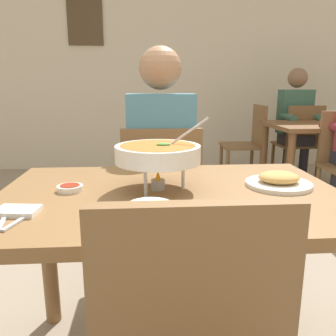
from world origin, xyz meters
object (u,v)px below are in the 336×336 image
Objects in this scene: chair_diner_main at (161,195)px; appetizer_plate at (279,181)px; sauce_dish at (70,188)px; rice_plate at (150,212)px; patron_bg_right at (296,118)px; diner_main at (160,153)px; dining_table_main at (171,223)px; chair_bg_corner at (249,139)px; chair_bg_right at (300,139)px; dining_table_far at (320,137)px; curry_bowl at (158,154)px.

appetizer_plate is (0.40, -0.65, 0.26)m from chair_diner_main.
appetizer_plate reaches higher than sauce_dish.
chair_diner_main reaches higher than rice_plate.
chair_diner_main is 2.64m from patron_bg_right.
diner_main is 0.78m from sauce_dish.
sauce_dish is at bearing -179.46° from appetizer_plate.
dining_table_main is 0.29m from rice_plate.
chair_bg_corner is at bearing 60.31° from diner_main.
diner_main is 5.46× the size of rice_plate.
chair_bg_right is 0.69× the size of patron_bg_right.
sauce_dish is (-0.28, 0.28, -0.01)m from rice_plate.
chair_diner_main is 0.90× the size of dining_table_far.
chair_diner_main is at bearing -131.05° from chair_bg_right.
dining_table_far is 0.80m from chair_bg_corner.
sauce_dish is (-0.36, -0.69, 0.01)m from diner_main.
diner_main reaches higher than dining_table_main.
patron_bg_right is at bearing 50.54° from chair_diner_main.
dining_table_far is at bearing 45.93° from sauce_dish.
chair_diner_main is 2.61m from chair_bg_right.
rice_plate is 3.42m from chair_bg_right.
chair_bg_right is (1.31, 2.62, -0.26)m from appetizer_plate.
chair_diner_main is 0.79m from sauce_dish.
chair_bg_corner is at bearing 60.93° from sauce_dish.
patron_bg_right is at bearing 64.71° from appetizer_plate.
chair_bg_right is at bearing 85.36° from dining_table_far.
curry_bowl is 1.39× the size of appetizer_plate.
diner_main reaches higher than chair_diner_main.
rice_plate is (-0.08, -0.25, 0.14)m from dining_table_main.
chair_bg_corner is at bearing 132.38° from dining_table_far.
dining_table_far is at bearing 40.67° from chair_diner_main.
chair_diner_main is at bearing 86.16° from curry_bowl.
sauce_dish is at bearing 179.38° from curry_bowl.
appetizer_plate is at bearing 1.34° from curry_bowl.
rice_plate is 3.44m from patron_bg_right.
dining_table_main is at bearing -5.61° from sauce_dish.
diner_main is 0.79m from appetizer_plate.
sauce_dish is at bearing -127.02° from patron_bg_right.
dining_table_main is 0.92× the size of diner_main.
curry_bowl is at bearing -123.77° from chair_bg_right.
dining_table_far is at bearing 58.74° from appetizer_plate.
chair_diner_main is 0.76m from curry_bowl.
chair_diner_main reaches higher than sauce_dish.
sauce_dish is (-0.76, -0.01, -0.01)m from appetizer_plate.
curry_bowl is at bearing -0.62° from sauce_dish.
diner_main reaches higher than rice_plate.
dining_table_main is 0.25m from curry_bowl.
sauce_dish is 3.35m from chair_bg_right.
dining_table_far is 1.11× the size of chair_bg_corner.
dining_table_main and dining_table_far have the same top height.
curry_bowl is (-0.04, -0.66, 0.37)m from chair_diner_main.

